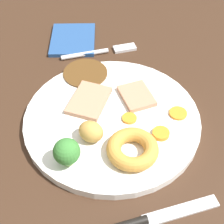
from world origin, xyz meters
TOP-DOWN VIEW (x-y plane):
  - dining_table at (0.00, 0.00)cm, footprint 120.00×84.00cm
  - dinner_plate at (-2.87, 0.58)cm, footprint 28.37×28.37cm
  - gravy_pool at (-14.23, -1.82)cm, footprint 8.05×8.05cm
  - meat_slice_main at (-6.14, 5.57)cm, footprint 6.78×5.64cm
  - meat_slice_under at (-6.85, -2.43)cm, footprint 9.57×8.87cm
  - yorkshire_pudding at (4.97, 1.83)cm, footprint 7.58×7.58cm
  - roast_potato_left at (0.81, -3.46)cm, footprint 5.01×5.03cm
  - carrot_coin_front at (-1.65, 3.14)cm, footprint 2.35×2.35cm
  - carrot_coin_back at (2.55, 6.99)cm, footprint 2.64×2.64cm
  - carrot_coin_side at (-0.98, 11.09)cm, footprint 2.88×2.88cm
  - broccoli_floret at (4.46, -7.46)cm, footprint 3.84×3.84cm
  - fork at (-21.40, 2.61)cm, footprint 2.21×15.30cm
  - knife at (14.93, 0.27)cm, footprint 2.75×18.56cm
  - folded_napkin at (-26.75, -2.38)cm, footprint 12.62×11.07cm

SIDE VIEW (x-z plane):
  - dining_table at x=0.00cm, z-range 0.00..3.60cm
  - fork at x=-21.40cm, z-range 3.54..4.44cm
  - folded_napkin at x=-26.75cm, z-range 3.60..4.40cm
  - knife at x=14.93cm, z-range 3.45..4.65cm
  - dinner_plate at x=-2.87cm, z-range 3.60..5.00cm
  - gravy_pool at x=-14.23cm, z-range 5.00..5.30cm
  - carrot_coin_side at x=-0.98cm, z-range 5.00..5.41cm
  - carrot_coin_front at x=-1.65cm, z-range 5.00..5.42cm
  - carrot_coin_back at x=2.55cm, z-range 5.00..5.69cm
  - meat_slice_main at x=-6.14cm, z-range 5.00..5.80cm
  - meat_slice_under at x=-6.85cm, z-range 5.00..5.80cm
  - yorkshire_pudding at x=4.97cm, z-range 5.00..7.16cm
  - roast_potato_left at x=0.81cm, z-range 5.00..8.08cm
  - broccoli_floret at x=4.46cm, z-range 5.23..9.71cm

